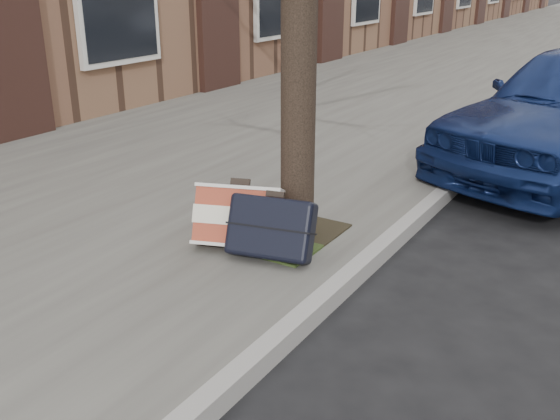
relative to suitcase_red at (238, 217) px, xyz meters
The scene contains 4 objects.
near_sidewalk 14.26m from the suitcase_red, 96.44° to the left, with size 5.00×70.00×0.12m, color slate.
dirt_patch 0.44m from the suitcase_red, 74.62° to the left, with size 0.85×0.85×0.01m, color black.
suitcase_red is the anchor object (origin of this frame).
suitcase_navy 0.30m from the suitcase_red, ahead, with size 0.59×0.19×0.42m, color black.
Camera 1 is at (0.32, -2.50, 1.99)m, focal length 40.00 mm.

